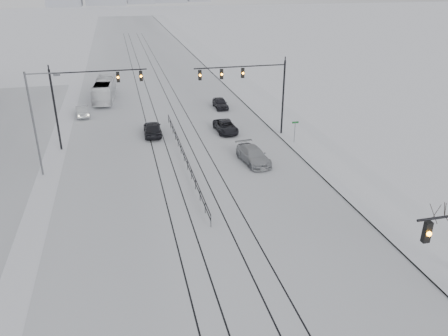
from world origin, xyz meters
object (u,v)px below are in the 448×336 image
sedan_nb_right (253,155)px  sedan_sb_outer (82,111)px  sedan_sb_inner (153,129)px  sedan_nb_front (226,127)px  box_truck (104,90)px  sedan_nb_far (220,103)px

sedan_nb_right → sedan_sb_outer: bearing=123.8°
sedan_sb_inner → sedan_nb_right: (8.40, -9.76, -0.07)m
sedan_sb_outer → sedan_nb_front: size_ratio=0.91×
sedan_sb_inner → sedan_nb_front: bearing=176.5°
sedan_nb_right → box_truck: (-13.52, 26.09, 0.70)m
sedan_sb_outer → sedan_nb_far: 17.37m
sedan_nb_far → sedan_sb_inner: bearing=-138.3°
sedan_sb_inner → sedan_nb_far: size_ratio=1.17×
sedan_nb_right → box_truck: size_ratio=0.49×
sedan_sb_outer → sedan_sb_inner: bearing=123.3°
sedan_nb_front → sedan_nb_right: size_ratio=0.91×
sedan_sb_outer → sedan_nb_far: sedan_sb_outer is taller
sedan_sb_inner → sedan_nb_far: (9.56, 8.55, -0.12)m
sedan_sb_outer → box_truck: size_ratio=0.40×
sedan_sb_inner → sedan_sb_outer: (-7.80, 9.08, -0.11)m
sedan_sb_inner → box_truck: bearing=-70.5°
sedan_sb_inner → box_truck: (-5.12, 16.33, 0.63)m
sedan_sb_outer → sedan_nb_front: (15.77, -9.86, -0.05)m
sedan_nb_front → box_truck: 21.57m
sedan_sb_inner → sedan_sb_outer: size_ratio=1.13×
sedan_nb_front → sedan_nb_right: sedan_nb_right is taller
box_truck → sedan_sb_outer: bearing=74.6°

